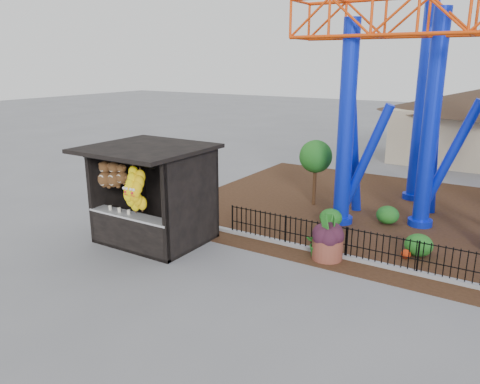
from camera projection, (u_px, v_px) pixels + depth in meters
The scene contains 9 objects.
ground at pixel (209, 274), 12.80m from camera, with size 120.00×120.00×0.00m, color slate.
mulch_bed at pixel (424, 219), 17.25m from camera, with size 18.00×12.00×0.02m, color #331E11.
curb at pixel (387, 266), 13.17m from camera, with size 18.00×0.18×0.12m, color gray.
prize_booth at pixel (148, 197), 14.66m from camera, with size 3.50×3.40×3.12m.
picket_fence at pixel (422, 259), 12.58m from camera, with size 12.20×0.06×1.00m, color black, non-canonical shape.
terracotta_planter at pixel (327, 249), 13.71m from camera, with size 0.89×0.89×0.64m, color brown.
planter_foliage at pixel (328, 228), 13.54m from camera, with size 0.70×0.70×0.64m, color #2F1220.
potted_plant at pixel (320, 244), 13.77m from camera, with size 0.81×0.70×0.90m, color #2A5C1B.
landscaping at pixel (402, 231), 15.14m from camera, with size 7.58×3.48×0.66m.
Camera 1 is at (6.97, -9.45, 5.64)m, focal length 35.00 mm.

